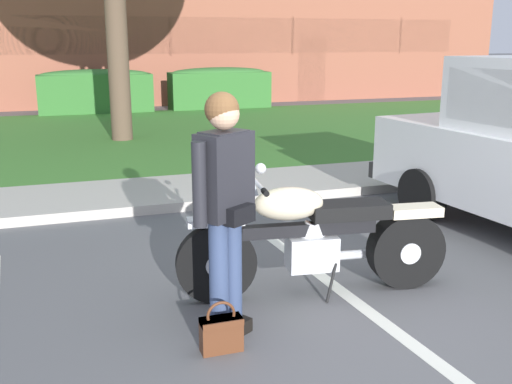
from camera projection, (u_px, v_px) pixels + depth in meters
ground_plane at (354, 326)px, 4.35m from camera, size 140.00×140.00×0.00m
curb_strip at (226, 201)px, 7.47m from camera, size 60.00×0.20×0.12m
concrete_walk at (209, 187)px, 8.25m from camera, size 60.00×1.50×0.08m
grass_lawn at (152, 135)px, 12.83m from camera, size 60.00×8.47×0.06m
stall_stripe_1 at (366, 310)px, 4.60m from camera, size 0.38×4.40×0.01m
motorcycle at (324, 236)px, 4.81m from camera, size 2.24×0.82×1.26m
rider_person at (225, 198)px, 4.02m from camera, size 0.50×0.40×1.70m
handbag at (221, 331)px, 3.97m from camera, size 0.28×0.13×0.36m
hedge_left at (96, 91)px, 16.43m from camera, size 3.07×0.90×1.24m
hedge_center_left at (219, 88)px, 17.54m from camera, size 2.94×0.90×1.24m
brick_building at (143, 39)px, 23.26m from camera, size 24.09×11.14×4.11m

